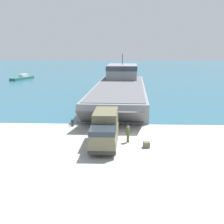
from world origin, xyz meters
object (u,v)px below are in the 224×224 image
landing_craft (120,86)px  soldier_on_ramp (128,133)px  cargo_crate (146,145)px  military_truck (105,129)px  mooring_bollard (72,122)px  moored_boat_a (22,78)px

landing_craft → soldier_on_ramp: bearing=-86.0°
soldier_on_ramp → cargo_crate: bearing=94.2°
military_truck → mooring_bollard: size_ratio=8.53×
moored_boat_a → soldier_on_ramp: bearing=135.3°
moored_boat_a → mooring_bollard: size_ratio=10.36×
military_truck → cargo_crate: (3.97, -0.50, -1.33)m
landing_craft → military_truck: (-1.00, -30.42, -0.34)m
soldier_on_ramp → cargo_crate: (1.74, -1.59, -0.72)m
moored_boat_a → military_truck: bearing=133.2°
military_truck → moored_boat_a: (-27.91, 60.53, -1.08)m
cargo_crate → military_truck: bearing=172.8°
landing_craft → soldier_on_ramp: landing_craft is taller
military_truck → soldier_on_ramp: size_ratio=4.41×
landing_craft → cargo_crate: size_ratio=64.21×
soldier_on_ramp → cargo_crate: size_ratio=2.61×
military_truck → cargo_crate: size_ratio=11.52×
landing_craft → cargo_crate: landing_craft is taller
soldier_on_ramp → cargo_crate: 2.46m
soldier_on_ramp → mooring_bollard: 8.98m
soldier_on_ramp → mooring_bollard: bearing=-85.9°
cargo_crate → mooring_bollard: bearing=137.4°
landing_craft → moored_boat_a: bearing=135.5°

